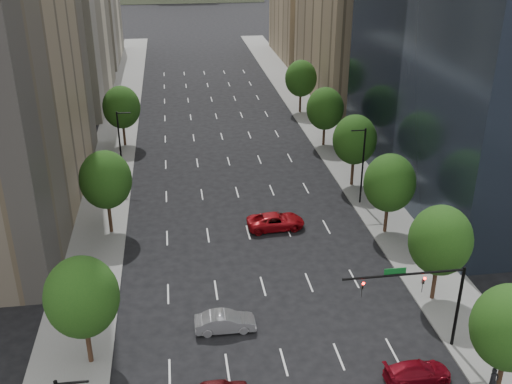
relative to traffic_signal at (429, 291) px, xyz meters
name	(u,v)px	position (x,y,z in m)	size (l,w,h in m)	color
sidewalk_left	(104,200)	(-26.03, 30.00, -5.10)	(6.00, 200.00, 0.15)	slate
sidewalk_right	(363,184)	(4.97, 30.00, -5.10)	(6.00, 200.00, 0.15)	slate
filler_left	(85,19)	(-35.53, 106.00, 3.83)	(14.00, 26.00, 18.00)	beige
parking_tan_right	(352,10)	(14.47, 70.00, 9.83)	(14.00, 30.00, 30.00)	#8C7759
filler_right	(309,21)	(14.47, 103.00, 2.83)	(14.00, 26.00, 16.00)	#8C7759
tree_right_0	(511,328)	(3.47, -5.00, 0.22)	(5.20, 5.20, 8.39)	#382316
tree_right_1	(440,240)	(3.47, 6.00, 0.58)	(5.20, 5.20, 8.75)	#382316
tree_right_2	(390,183)	(3.47, 18.00, 0.43)	(5.20, 5.20, 8.61)	#382316
tree_right_3	(355,140)	(3.47, 30.00, 0.72)	(5.20, 5.20, 8.89)	#382316
tree_right_4	(325,109)	(3.47, 44.00, 0.29)	(5.20, 5.20, 8.46)	#382316
tree_right_5	(301,78)	(3.47, 60.00, 0.58)	(5.20, 5.20, 8.75)	#382316
tree_left_0	(82,297)	(-24.53, 2.00, 0.58)	(5.20, 5.20, 8.75)	#382316
tree_left_1	(106,180)	(-24.53, 22.00, 0.79)	(5.20, 5.20, 8.97)	#382316
tree_left_2	(122,107)	(-24.53, 48.00, 0.50)	(5.20, 5.20, 8.68)	#382316
streetlight_rn	(362,164)	(2.91, 25.00, -0.33)	(1.70, 0.20, 9.00)	black
streetlight_ln	(120,145)	(-23.96, 35.00, -0.33)	(1.70, 0.20, 9.00)	black
traffic_signal	(429,291)	(0.00, 0.00, 0.00)	(9.12, 0.40, 7.38)	black
car_red_near	(418,372)	(-1.57, -3.14, -4.48)	(1.95, 4.80, 1.39)	maroon
car_silver	(225,322)	(-14.42, 4.35, -4.38)	(1.67, 4.80, 1.58)	gray
car_red_far	(276,221)	(-7.55, 20.50, -4.34)	(2.77, 6.00, 1.67)	#9B0B12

